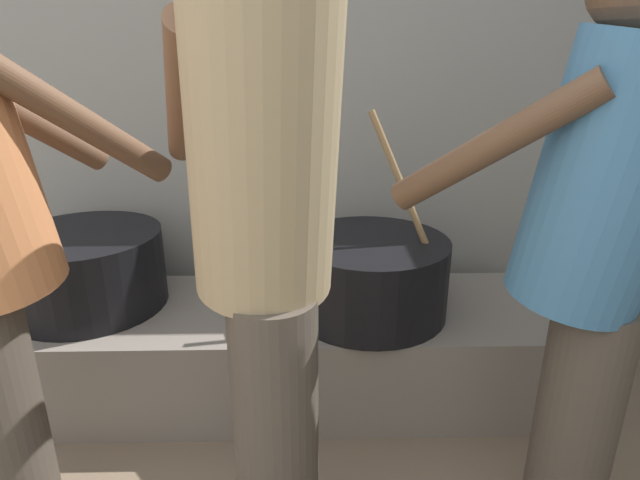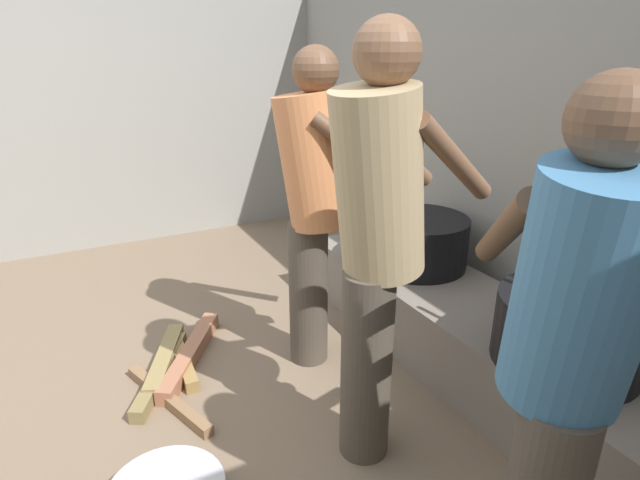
{
  "view_description": "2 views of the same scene",
  "coord_description": "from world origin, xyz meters",
  "px_view_note": "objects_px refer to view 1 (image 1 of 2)",
  "views": [
    {
      "loc": [
        0.74,
        0.11,
        1.3
      ],
      "look_at": [
        0.77,
        1.55,
        0.77
      ],
      "focal_mm": 29.69,
      "sensor_mm": 36.0,
      "label": 1
    },
    {
      "loc": [
        2.03,
        0.2,
        1.56
      ],
      "look_at": [
        0.21,
        1.16,
        0.77
      ],
      "focal_mm": 28.14,
      "sensor_mm": 36.0,
      "label": 2
    }
  ],
  "objects_px": {
    "cooking_pot_main": "(370,276)",
    "cook_in_blue_shirt": "(594,249)",
    "cooking_pot_secondary": "(86,269)",
    "cook_in_tan_shirt": "(266,225)"
  },
  "relations": [
    {
      "from": "cooking_pot_secondary",
      "to": "cook_in_tan_shirt",
      "type": "xyz_separation_m",
      "value": [
        0.75,
        -0.8,
        0.44
      ]
    },
    {
      "from": "cooking_pot_main",
      "to": "cook_in_blue_shirt",
      "type": "height_order",
      "value": "cook_in_blue_shirt"
    },
    {
      "from": "cooking_pot_main",
      "to": "cook_in_blue_shirt",
      "type": "xyz_separation_m",
      "value": [
        0.43,
        -0.65,
        0.35
      ]
    },
    {
      "from": "cook_in_tan_shirt",
      "to": "cook_in_blue_shirt",
      "type": "height_order",
      "value": "cook_in_tan_shirt"
    },
    {
      "from": "cooking_pot_main",
      "to": "cook_in_tan_shirt",
      "type": "bearing_deg",
      "value": -113.62
    },
    {
      "from": "cook_in_blue_shirt",
      "to": "cooking_pot_main",
      "type": "bearing_deg",
      "value": 123.27
    },
    {
      "from": "cooking_pot_secondary",
      "to": "cook_in_tan_shirt",
      "type": "relative_size",
      "value": 0.34
    },
    {
      "from": "cooking_pot_secondary",
      "to": "cooking_pot_main",
      "type": "bearing_deg",
      "value": -4.38
    },
    {
      "from": "cooking_pot_main",
      "to": "cook_in_blue_shirt",
      "type": "bearing_deg",
      "value": -56.73
    },
    {
      "from": "cooking_pot_secondary",
      "to": "cook_in_blue_shirt",
      "type": "distance_m",
      "value": 1.7
    }
  ]
}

